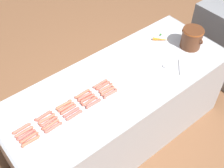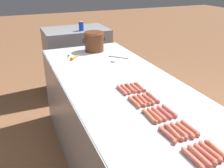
# 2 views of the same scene
# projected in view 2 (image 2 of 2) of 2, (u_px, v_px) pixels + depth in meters

# --- Properties ---
(ground_plane) EXTENTS (20.00, 20.00, 0.00)m
(ground_plane) POSITION_uv_depth(u_px,v_px,m) (119.00, 165.00, 2.31)
(ground_plane) COLOR brown
(griddle_counter) EXTENTS (0.91, 2.29, 0.86)m
(griddle_counter) POSITION_uv_depth(u_px,v_px,m) (120.00, 126.00, 2.13)
(griddle_counter) COLOR #9EA0A5
(griddle_counter) RESTS_ON ground_plane
(back_cabinet) EXTENTS (0.90, 0.61, 0.94)m
(back_cabinet) POSITION_uv_depth(u_px,v_px,m) (77.00, 60.00, 3.64)
(back_cabinet) COLOR gray
(back_cabinet) RESTS_ON ground_plane
(hot_dog_0) EXTENTS (0.03, 0.16, 0.03)m
(hot_dog_0) POSITION_uv_depth(u_px,v_px,m) (192.00, 158.00, 1.12)
(hot_dog_0) COLOR #C5634E
(hot_dog_0) RESTS_ON griddle_counter
(hot_dog_1) EXTENTS (0.04, 0.16, 0.03)m
(hot_dog_1) POSITION_uv_depth(u_px,v_px,m) (167.00, 135.00, 1.28)
(hot_dog_1) COLOR #CA5A49
(hot_dog_1) RESTS_ON griddle_counter
(hot_dog_2) EXTENTS (0.03, 0.16, 0.03)m
(hot_dog_2) POSITION_uv_depth(u_px,v_px,m) (149.00, 116.00, 1.45)
(hot_dog_2) COLOR #C06747
(hot_dog_2) RESTS_ON griddle_counter
(hot_dog_3) EXTENTS (0.03, 0.16, 0.03)m
(hot_dog_3) POSITION_uv_depth(u_px,v_px,m) (134.00, 102.00, 1.61)
(hot_dog_3) COLOR #CD6247
(hot_dog_3) RESTS_ON griddle_counter
(hot_dog_4) EXTENTS (0.03, 0.16, 0.03)m
(hot_dog_4) POSITION_uv_depth(u_px,v_px,m) (122.00, 90.00, 1.78)
(hot_dog_4) COLOR #CD604D
(hot_dog_4) RESTS_ON griddle_counter
(hot_dog_5) EXTENTS (0.03, 0.16, 0.03)m
(hot_dog_5) POSITION_uv_depth(u_px,v_px,m) (199.00, 156.00, 1.14)
(hot_dog_5) COLOR #CD6751
(hot_dog_5) RESTS_ON griddle_counter
(hot_dog_6) EXTENTS (0.03, 0.16, 0.03)m
(hot_dog_6) POSITION_uv_depth(u_px,v_px,m) (173.00, 132.00, 1.30)
(hot_dog_6) COLOR #C0664E
(hot_dog_6) RESTS_ON griddle_counter
(hot_dog_7) EXTENTS (0.03, 0.16, 0.03)m
(hot_dog_7) POSITION_uv_depth(u_px,v_px,m) (154.00, 115.00, 1.46)
(hot_dog_7) COLOR #CB614A
(hot_dog_7) RESTS_ON griddle_counter
(hot_dog_8) EXTENTS (0.04, 0.16, 0.03)m
(hot_dog_8) POSITION_uv_depth(u_px,v_px,m) (139.00, 101.00, 1.62)
(hot_dog_8) COLOR #C35D4D
(hot_dog_8) RESTS_ON griddle_counter
(hot_dog_9) EXTENTS (0.03, 0.16, 0.03)m
(hot_dog_9) POSITION_uv_depth(u_px,v_px,m) (126.00, 89.00, 1.79)
(hot_dog_9) COLOR #C45C49
(hot_dog_9) RESTS_ON griddle_counter
(hot_dog_10) EXTENTS (0.03, 0.16, 0.03)m
(hot_dog_10) POSITION_uv_depth(u_px,v_px,m) (205.00, 154.00, 1.15)
(hot_dog_10) COLOR #C45A4E
(hot_dog_10) RESTS_ON griddle_counter
(hot_dog_11) EXTENTS (0.03, 0.16, 0.03)m
(hot_dog_11) POSITION_uv_depth(u_px,v_px,m) (179.00, 130.00, 1.32)
(hot_dog_11) COLOR #BF5F4E
(hot_dog_11) RESTS_ON griddle_counter
(hot_dog_12) EXTENTS (0.03, 0.16, 0.03)m
(hot_dog_12) POSITION_uv_depth(u_px,v_px,m) (159.00, 114.00, 1.48)
(hot_dog_12) COLOR #CC6350
(hot_dog_12) RESTS_ON griddle_counter
(hot_dog_13) EXTENTS (0.03, 0.16, 0.03)m
(hot_dog_13) POSITION_uv_depth(u_px,v_px,m) (144.00, 100.00, 1.64)
(hot_dog_13) COLOR #C25B49
(hot_dog_13) RESTS_ON griddle_counter
(hot_dog_14) EXTENTS (0.03, 0.16, 0.03)m
(hot_dog_14) POSITION_uv_depth(u_px,v_px,m) (130.00, 88.00, 1.81)
(hot_dog_14) COLOR #C8634C
(hot_dog_14) RESTS_ON griddle_counter
(hot_dog_15) EXTENTS (0.03, 0.16, 0.03)m
(hot_dog_15) POSITION_uv_depth(u_px,v_px,m) (210.00, 151.00, 1.16)
(hot_dog_15) COLOR #CE6149
(hot_dog_15) RESTS_ON griddle_counter
(hot_dog_16) EXTENTS (0.03, 0.16, 0.03)m
(hot_dog_16) POSITION_uv_depth(u_px,v_px,m) (185.00, 130.00, 1.32)
(hot_dog_16) COLOR #C4654C
(hot_dog_16) RESTS_ON griddle_counter
(hot_dog_17) EXTENTS (0.03, 0.16, 0.03)m
(hot_dog_17) POSITION_uv_depth(u_px,v_px,m) (164.00, 112.00, 1.49)
(hot_dog_17) COLOR #C85A50
(hot_dog_17) RESTS_ON griddle_counter
(hot_dog_18) EXTENTS (0.03, 0.16, 0.03)m
(hot_dog_18) POSITION_uv_depth(u_px,v_px,m) (148.00, 99.00, 1.65)
(hot_dog_18) COLOR #C0604C
(hot_dog_18) RESTS_ON griddle_counter
(hot_dog_19) EXTENTS (0.03, 0.16, 0.03)m
(hot_dog_19) POSITION_uv_depth(u_px,v_px,m) (136.00, 88.00, 1.81)
(hot_dog_19) COLOR #C5634A
(hot_dog_19) RESTS_ON griddle_counter
(hot_dog_20) EXTENTS (0.03, 0.16, 0.03)m
(hot_dog_20) POSITION_uv_depth(u_px,v_px,m) (217.00, 150.00, 1.17)
(hot_dog_20) COLOR #C26648
(hot_dog_20) RESTS_ON griddle_counter
(hot_dog_21) EXTENTS (0.03, 0.16, 0.03)m
(hot_dog_21) POSITION_uv_depth(u_px,v_px,m) (190.00, 128.00, 1.34)
(hot_dog_21) COLOR #CA5D4D
(hot_dog_21) RESTS_ON griddle_counter
(hot_dog_22) EXTENTS (0.03, 0.16, 0.03)m
(hot_dog_22) POSITION_uv_depth(u_px,v_px,m) (170.00, 111.00, 1.51)
(hot_dog_22) COLOR #C05E50
(hot_dog_22) RESTS_ON griddle_counter
(hot_dog_23) EXTENTS (0.03, 0.16, 0.03)m
(hot_dog_23) POSITION_uv_depth(u_px,v_px,m) (153.00, 97.00, 1.67)
(hot_dog_23) COLOR #BF5B4E
(hot_dog_23) RESTS_ON griddle_counter
(hot_dog_24) EXTENTS (0.04, 0.16, 0.03)m
(hot_dog_24) POSITION_uv_depth(u_px,v_px,m) (140.00, 87.00, 1.83)
(hot_dog_24) COLOR #C85F4F
(hot_dog_24) RESTS_ON griddle_counter
(bean_pot) EXTENTS (0.27, 0.22, 0.21)m
(bean_pot) POSITION_uv_depth(u_px,v_px,m) (94.00, 41.00, 2.67)
(bean_pot) COLOR #562D19
(bean_pot) RESTS_ON griddle_counter
(serving_spoon) EXTENTS (0.21, 0.22, 0.02)m
(serving_spoon) POSITION_uv_depth(u_px,v_px,m) (115.00, 59.00, 2.42)
(serving_spoon) COLOR #B7B7BC
(serving_spoon) RESTS_ON griddle_counter
(carrot) EXTENTS (0.14, 0.14, 0.03)m
(carrot) POSITION_uv_depth(u_px,v_px,m) (75.00, 56.00, 2.49)
(carrot) COLOR orange
(carrot) RESTS_ON griddle_counter
(soda_can) EXTENTS (0.07, 0.07, 0.12)m
(soda_can) POSITION_uv_depth(u_px,v_px,m) (81.00, 26.00, 3.29)
(soda_can) COLOR #1938B2
(soda_can) RESTS_ON back_cabinet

